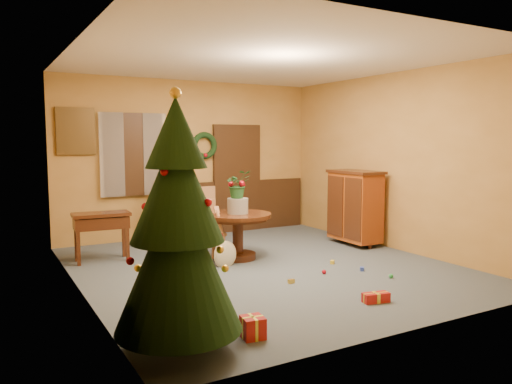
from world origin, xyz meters
TOP-DOWN VIEW (x-y plane):
  - room_envelope at (0.21, 2.70)m, footprint 5.50×5.50m
  - dining_table at (-0.10, 0.62)m, footprint 1.02×1.02m
  - urn at (-0.10, 0.62)m, footprint 0.32×0.32m
  - centerpiece_plant at (-0.10, 0.62)m, footprint 0.38×0.33m
  - chair_near at (-0.57, 0.73)m, footprint 0.41×0.41m
  - chair_far at (-0.06, 2.13)m, footprint 0.47×0.47m
  - guitar at (-0.47, 0.31)m, footprint 0.44×0.59m
  - plant_stand at (-0.80, 2.15)m, footprint 0.29×0.29m
  - stand_plant at (-0.80, 2.15)m, footprint 0.30×0.26m
  - christmas_tree at (-2.07, -2.12)m, footprint 1.08×1.08m
  - writing_desk at (-1.94, 1.48)m, footprint 0.85×0.45m
  - sideboard at (2.15, 0.58)m, footprint 0.54×1.01m
  - gift_a at (-1.72, -1.71)m, footprint 0.35×0.28m
  - gift_b at (-1.38, -2.17)m, footprint 0.22×0.22m
  - gift_c at (-1.06, -0.02)m, footprint 0.35×0.33m
  - gift_d at (0.31, -1.96)m, footprint 0.32×0.18m
  - toy_a at (1.08, -0.85)m, footprint 0.09×0.09m
  - toy_b at (1.16, -1.33)m, footprint 0.06×0.06m
  - toy_c at (0.96, -0.34)m, footprint 0.09×0.09m
  - toy_d at (0.51, -0.73)m, footprint 0.06×0.06m
  - toy_e at (-0.11, -0.88)m, footprint 0.08×0.05m

SIDE VIEW (x-z plane):
  - toy_a at x=1.08m, z-range 0.00..0.05m
  - toy_c at x=0.96m, z-range 0.00..0.05m
  - toy_e at x=-0.11m, z-range 0.00..0.05m
  - toy_b at x=1.16m, z-range 0.00..0.06m
  - toy_d at x=0.51m, z-range 0.00..0.06m
  - gift_d at x=0.31m, z-range 0.00..0.11m
  - gift_c at x=-1.06m, z-range 0.00..0.16m
  - gift_a at x=-1.72m, z-range 0.00..0.17m
  - gift_b at x=-1.38m, z-range 0.00..0.20m
  - guitar at x=-0.47m, z-range 0.01..0.83m
  - plant_stand at x=-0.80m, z-range 0.09..0.83m
  - chair_near at x=-0.57m, z-range 0.03..0.95m
  - dining_table at x=-0.10m, z-range 0.14..0.84m
  - chair_far at x=-0.06m, z-range 0.04..1.02m
  - writing_desk at x=-1.94m, z-range 0.19..0.92m
  - sideboard at x=2.15m, z-range 0.05..1.33m
  - urn at x=-0.10m, z-range 0.70..0.93m
  - stand_plant at x=-0.80m, z-range 0.74..1.19m
  - christmas_tree at x=-2.07m, z-range -0.06..2.18m
  - room_envelope at x=0.21m, z-range -1.63..3.87m
  - centerpiece_plant at x=-0.10m, z-range 0.93..1.35m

